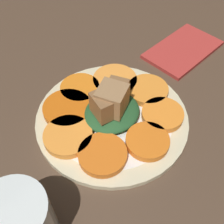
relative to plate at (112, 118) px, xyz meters
The scene contains 13 objects.
table_slab 1.52cm from the plate, ahead, with size 120.00×120.00×2.00cm, color #4C3828.
plate is the anchor object (origin of this frame).
carrot_slice_0 8.22cm from the plate, 35.21° to the left, with size 7.49×7.49×1.19cm, color orange.
carrot_slice_1 7.99cm from the plate, 87.06° to the left, with size 6.94×6.94×1.19cm, color orange.
carrot_slice_2 8.62cm from the plate, 133.86° to the left, with size 7.09×7.09×1.19cm, color orange.
carrot_slice_3 8.61cm from the plate, behind, with size 7.45×7.45×1.19cm, color orange.
carrot_slice_4 8.12cm from the plate, 138.67° to the right, with size 8.26×8.26×1.19cm, color #F99439.
carrot_slice_5 8.41cm from the plate, 91.53° to the right, with size 7.15×7.15×1.19cm, color orange.
carrot_slice_6 7.86cm from the plate, 53.05° to the right, with size 8.36×8.36×1.19cm, color #D35E12.
carrot_slice_7 8.47cm from the plate, 11.23° to the right, with size 7.85×7.85×1.19cm, color orange.
center_pile 3.16cm from the plate, 79.12° to the right, with size 9.81×8.82×6.45cm.
fork 5.00cm from the plate, 116.73° to the right, with size 19.28×8.24×0.40cm.
napkin 24.38cm from the plate, behind, with size 16.62×9.97×0.80cm.
Camera 1 is at (21.22, 21.39, 40.39)cm, focal length 45.00 mm.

